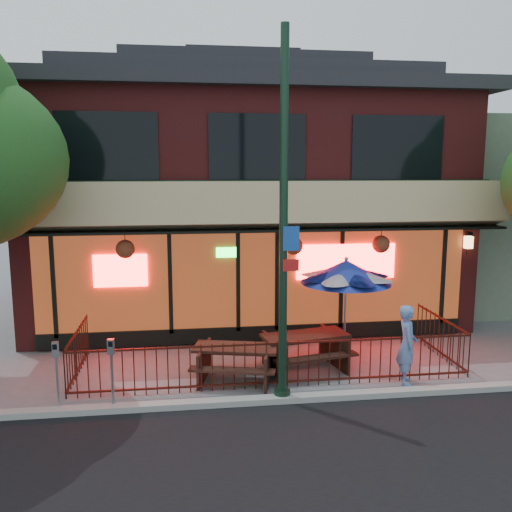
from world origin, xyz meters
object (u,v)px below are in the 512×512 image
(parking_meter_far, at_px, (56,365))
(street_light, at_px, (284,240))
(pedestrian, at_px, (407,344))
(parking_meter_near, at_px, (112,362))
(patio_umbrella, at_px, (346,272))
(picnic_table_right, at_px, (305,346))
(picnic_table_left, at_px, (236,358))

(parking_meter_far, bearing_deg, street_light, -0.04)
(pedestrian, relative_size, parking_meter_near, 1.23)
(patio_umbrella, xyz_separation_m, parking_meter_far, (-6.13, -2.28, -1.15))
(parking_meter_near, xyz_separation_m, parking_meter_far, (-0.98, 0.00, -0.01))
(picnic_table_right, xyz_separation_m, patio_umbrella, (1.13, 0.74, 1.53))
(pedestrian, relative_size, parking_meter_far, 1.23)
(picnic_table_right, distance_m, parking_meter_near, 4.32)
(parking_meter_far, bearing_deg, picnic_table_left, 17.93)
(picnic_table_left, bearing_deg, patio_umbrella, 23.37)
(picnic_table_left, relative_size, pedestrian, 1.22)
(street_light, xyz_separation_m, pedestrian, (2.74, 0.50, -2.31))
(pedestrian, distance_m, parking_meter_near, 5.98)
(parking_meter_far, bearing_deg, patio_umbrella, 20.40)
(picnic_table_left, xyz_separation_m, patio_umbrella, (2.73, 1.18, 1.57))
(picnic_table_left, relative_size, picnic_table_right, 0.94)
(pedestrian, bearing_deg, patio_umbrella, 38.60)
(street_light, xyz_separation_m, parking_meter_near, (-3.22, 0.00, -2.22))
(street_light, distance_m, patio_umbrella, 3.18)
(picnic_table_right, height_order, patio_umbrella, patio_umbrella)
(street_light, xyz_separation_m, picnic_table_left, (-0.80, 1.10, -2.65))
(picnic_table_right, bearing_deg, picnic_table_left, -164.57)
(picnic_table_left, xyz_separation_m, pedestrian, (3.54, -0.60, 0.34))
(picnic_table_left, bearing_deg, parking_meter_far, -162.07)
(parking_meter_near, relative_size, parking_meter_far, 1.01)
(picnic_table_right, distance_m, patio_umbrella, 2.04)
(picnic_table_right, relative_size, parking_meter_near, 1.58)
(picnic_table_left, height_order, parking_meter_near, parking_meter_near)
(patio_umbrella, relative_size, parking_meter_near, 1.77)
(street_light, height_order, parking_meter_near, street_light)
(pedestrian, height_order, parking_meter_near, pedestrian)
(pedestrian, bearing_deg, picnic_table_right, 75.98)
(picnic_table_right, distance_m, parking_meter_far, 5.25)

